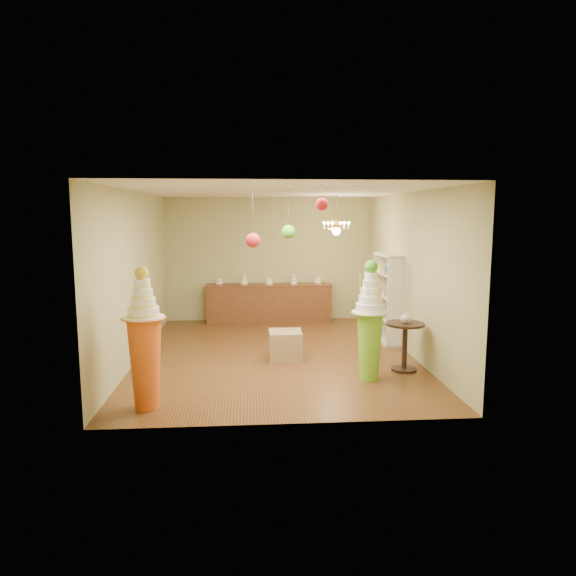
{
  "coord_description": "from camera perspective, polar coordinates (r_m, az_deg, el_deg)",
  "views": [
    {
      "loc": [
        -0.47,
        -9.33,
        2.59
      ],
      "look_at": [
        0.24,
        0.0,
        1.25
      ],
      "focal_mm": 32.0,
      "sensor_mm": 36.0,
      "label": 1
    }
  ],
  "objects": [
    {
      "name": "sideboard",
      "position": [
        12.49,
        -2.12,
        -1.59
      ],
      "size": [
        3.04,
        0.54,
        1.16
      ],
      "color": "brown",
      "rests_on": "floor"
    },
    {
      "name": "wall_front",
      "position": [
        6.2,
        0.09,
        -1.98
      ],
      "size": [
        5.0,
        0.04,
        3.0
      ],
      "primitive_type": "cube",
      "color": "tan",
      "rests_on": "ground"
    },
    {
      "name": "ceiling",
      "position": [
        9.36,
        -1.48,
        10.66
      ],
      "size": [
        6.5,
        6.5,
        0.0
      ],
      "primitive_type": "plane",
      "rotation": [
        3.14,
        0.0,
        0.0
      ],
      "color": "silver",
      "rests_on": "ground"
    },
    {
      "name": "pom_red_right",
      "position": [
        6.99,
        3.78,
        9.27
      ],
      "size": [
        0.17,
        0.17,
        0.36
      ],
      "color": "#3A372A",
      "rests_on": "ceiling"
    },
    {
      "name": "wall_right",
      "position": [
        9.86,
        13.24,
        1.58
      ],
      "size": [
        0.04,
        6.5,
        3.0
      ],
      "primitive_type": "cube",
      "color": "tan",
      "rests_on": "ground"
    },
    {
      "name": "burlap_riser",
      "position": [
        9.26,
        -0.31,
        -6.4
      ],
      "size": [
        0.59,
        0.59,
        0.53
      ],
      "primitive_type": "cube",
      "rotation": [
        0.0,
        0.0,
        -0.01
      ],
      "color": "olive",
      "rests_on": "floor"
    },
    {
      "name": "pom_red_left",
      "position": [
        7.69,
        -3.91,
        5.33
      ],
      "size": [
        0.22,
        0.22,
        0.9
      ],
      "color": "#3A372A",
      "rests_on": "ceiling"
    },
    {
      "name": "wall_back",
      "position": [
        12.64,
        -2.2,
        3.19
      ],
      "size": [
        5.0,
        0.04,
        3.0
      ],
      "primitive_type": "cube",
      "color": "tan",
      "rests_on": "ground"
    },
    {
      "name": "vase",
      "position": [
        8.71,
        12.93,
        -3.17
      ],
      "size": [
        0.24,
        0.24,
        0.2
      ],
      "primitive_type": "imported",
      "rotation": [
        0.0,
        0.0,
        -0.33
      ],
      "color": "beige",
      "rests_on": "round_table"
    },
    {
      "name": "pedestal_green",
      "position": [
        8.14,
        9.07,
        -4.72
      ],
      "size": [
        0.61,
        0.61,
        1.9
      ],
      "rotation": [
        0.0,
        0.0,
        0.11
      ],
      "color": "#77C12A",
      "rests_on": "floor"
    },
    {
      "name": "pedestal_orange",
      "position": [
        7.12,
        -15.6,
        -6.85
      ],
      "size": [
        0.71,
        0.71,
        1.93
      ],
      "rotation": [
        0.0,
        0.0,
        -0.42
      ],
      "color": "#DD5A19",
      "rests_on": "floor"
    },
    {
      "name": "floor",
      "position": [
        9.7,
        -1.41,
        -7.34
      ],
      "size": [
        6.5,
        6.5,
        0.0
      ],
      "primitive_type": "plane",
      "color": "#583518",
      "rests_on": "ground"
    },
    {
      "name": "pom_green_mid",
      "position": [
        8.11,
        0.05,
        6.29
      ],
      "size": [
        0.21,
        0.21,
        0.78
      ],
      "color": "#3A372A",
      "rests_on": "ceiling"
    },
    {
      "name": "chandelier",
      "position": [
        10.82,
        5.39,
        6.59
      ],
      "size": [
        0.77,
        0.77,
        0.85
      ],
      "rotation": [
        0.0,
        0.0,
        -0.35
      ],
      "color": "gold",
      "rests_on": "ceiling"
    },
    {
      "name": "shelving_unit",
      "position": [
        10.65,
        11.01,
        -1.12
      ],
      "size": [
        0.33,
        1.2,
        1.8
      ],
      "color": "beige",
      "rests_on": "floor"
    },
    {
      "name": "round_table",
      "position": [
        8.79,
        12.85,
        -5.64
      ],
      "size": [
        0.67,
        0.67,
        0.81
      ],
      "rotation": [
        0.0,
        0.0,
        0.05
      ],
      "color": "black",
      "rests_on": "floor"
    },
    {
      "name": "wall_left",
      "position": [
        9.61,
        -16.5,
        1.3
      ],
      "size": [
        0.04,
        6.5,
        3.0
      ],
      "primitive_type": "cube",
      "color": "tan",
      "rests_on": "ground"
    }
  ]
}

